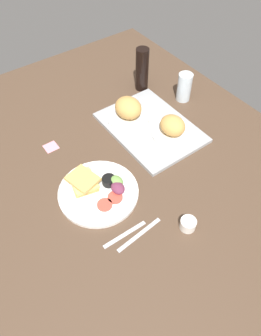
{
  "coord_description": "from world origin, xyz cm",
  "views": [
    {
      "loc": [
        66.04,
        -43.52,
        98.47
      ],
      "look_at": [
        2.0,
        3.0,
        4.0
      ],
      "focal_mm": 33.94,
      "sensor_mm": 36.0,
      "label": 1
    }
  ],
  "objects_px": {
    "fork": "(125,234)",
    "bread_plate_near": "(128,110)",
    "bread_plate_far": "(173,128)",
    "soda_bottle": "(142,69)",
    "sticky_note": "(51,147)",
    "drinking_glass": "(184,87)",
    "espresso_cup": "(188,224)",
    "serving_tray": "(150,127)",
    "knife": "(139,235)",
    "plate_with_salad": "(98,189)"
  },
  "relations": [
    {
      "from": "fork",
      "to": "sticky_note",
      "type": "relative_size",
      "value": 3.04
    },
    {
      "from": "bread_plate_near",
      "to": "soda_bottle",
      "type": "xyz_separation_m",
      "value": [
        -0.16,
        0.2,
        0.05
      ]
    },
    {
      "from": "bread_plate_far",
      "to": "sticky_note",
      "type": "distance_m",
      "value": 0.53
    },
    {
      "from": "fork",
      "to": "sticky_note",
      "type": "height_order",
      "value": "fork"
    },
    {
      "from": "espresso_cup",
      "to": "knife",
      "type": "relative_size",
      "value": 0.29
    },
    {
      "from": "plate_with_salad",
      "to": "bread_plate_far",
      "type": "bearing_deg",
      "value": 98.35
    },
    {
      "from": "serving_tray",
      "to": "espresso_cup",
      "type": "height_order",
      "value": "espresso_cup"
    },
    {
      "from": "bread_plate_far",
      "to": "bread_plate_near",
      "type": "bearing_deg",
      "value": -155.36
    },
    {
      "from": "soda_bottle",
      "to": "fork",
      "type": "bearing_deg",
      "value": -41.19
    },
    {
      "from": "sticky_note",
      "to": "espresso_cup",
      "type": "bearing_deg",
      "value": 18.35
    },
    {
      "from": "drinking_glass",
      "to": "sticky_note",
      "type": "height_order",
      "value": "drinking_glass"
    },
    {
      "from": "serving_tray",
      "to": "bread_plate_near",
      "type": "relative_size",
      "value": 2.35
    },
    {
      "from": "serving_tray",
      "to": "drinking_glass",
      "type": "bearing_deg",
      "value": 106.07
    },
    {
      "from": "bread_plate_far",
      "to": "fork",
      "type": "height_order",
      "value": "bread_plate_far"
    },
    {
      "from": "drinking_glass",
      "to": "soda_bottle",
      "type": "xyz_separation_m",
      "value": [
        -0.19,
        -0.11,
        0.04
      ]
    },
    {
      "from": "serving_tray",
      "to": "soda_bottle",
      "type": "bearing_deg",
      "value": 150.11
    },
    {
      "from": "bread_plate_far",
      "to": "soda_bottle",
      "type": "relative_size",
      "value": 0.91
    },
    {
      "from": "espresso_cup",
      "to": "bread_plate_near",
      "type": "bearing_deg",
      "value": 164.57
    },
    {
      "from": "espresso_cup",
      "to": "serving_tray",
      "type": "bearing_deg",
      "value": 156.34
    },
    {
      "from": "serving_tray",
      "to": "bread_plate_near",
      "type": "distance_m",
      "value": 0.12
    },
    {
      "from": "bread_plate_near",
      "to": "fork",
      "type": "xyz_separation_m",
      "value": [
        0.47,
        -0.35,
        -0.06
      ]
    },
    {
      "from": "bread_plate_near",
      "to": "fork",
      "type": "relative_size",
      "value": 1.13
    },
    {
      "from": "soda_bottle",
      "to": "espresso_cup",
      "type": "relative_size",
      "value": 3.85
    },
    {
      "from": "bread_plate_near",
      "to": "plate_with_salad",
      "type": "height_order",
      "value": "bread_plate_near"
    },
    {
      "from": "bread_plate_near",
      "to": "soda_bottle",
      "type": "relative_size",
      "value": 0.89
    },
    {
      "from": "bread_plate_far",
      "to": "espresso_cup",
      "type": "height_order",
      "value": "bread_plate_far"
    },
    {
      "from": "bread_plate_far",
      "to": "soda_bottle",
      "type": "height_order",
      "value": "soda_bottle"
    },
    {
      "from": "espresso_cup",
      "to": "fork",
      "type": "height_order",
      "value": "espresso_cup"
    },
    {
      "from": "espresso_cup",
      "to": "fork",
      "type": "bearing_deg",
      "value": -118.2
    },
    {
      "from": "serving_tray",
      "to": "drinking_glass",
      "type": "distance_m",
      "value": 0.28
    },
    {
      "from": "drinking_glass",
      "to": "serving_tray",
      "type": "bearing_deg",
      "value": -73.93
    },
    {
      "from": "plate_with_salad",
      "to": "drinking_glass",
      "type": "height_order",
      "value": "drinking_glass"
    },
    {
      "from": "serving_tray",
      "to": "sticky_note",
      "type": "bearing_deg",
      "value": -111.14
    },
    {
      "from": "fork",
      "to": "soda_bottle",
      "type": "bearing_deg",
      "value": 50.24
    },
    {
      "from": "bread_plate_far",
      "to": "knife",
      "type": "distance_m",
      "value": 0.51
    },
    {
      "from": "drinking_glass",
      "to": "espresso_cup",
      "type": "height_order",
      "value": "drinking_glass"
    },
    {
      "from": "espresso_cup",
      "to": "sticky_note",
      "type": "xyz_separation_m",
      "value": [
        -0.63,
        -0.21,
        -0.02
      ]
    },
    {
      "from": "serving_tray",
      "to": "bread_plate_near",
      "type": "height_order",
      "value": "bread_plate_near"
    },
    {
      "from": "knife",
      "to": "sticky_note",
      "type": "distance_m",
      "value": 0.56
    },
    {
      "from": "bread_plate_far",
      "to": "serving_tray",
      "type": "bearing_deg",
      "value": -155.7
    },
    {
      "from": "serving_tray",
      "to": "bread_plate_far",
      "type": "height_order",
      "value": "bread_plate_far"
    },
    {
      "from": "drinking_glass",
      "to": "bread_plate_far",
      "type": "bearing_deg",
      "value": -51.64
    },
    {
      "from": "soda_bottle",
      "to": "sticky_note",
      "type": "bearing_deg",
      "value": -79.44
    },
    {
      "from": "fork",
      "to": "knife",
      "type": "bearing_deg",
      "value": -35.44
    },
    {
      "from": "knife",
      "to": "bread_plate_far",
      "type": "bearing_deg",
      "value": 31.84
    },
    {
      "from": "sticky_note",
      "to": "drinking_glass",
      "type": "bearing_deg",
      "value": 82.91
    },
    {
      "from": "knife",
      "to": "serving_tray",
      "type": "bearing_deg",
      "value": 43.15
    },
    {
      "from": "soda_bottle",
      "to": "knife",
      "type": "bearing_deg",
      "value": -37.78
    },
    {
      "from": "drinking_glass",
      "to": "fork",
      "type": "bearing_deg",
      "value": -56.36
    },
    {
      "from": "fork",
      "to": "bread_plate_near",
      "type": "bearing_deg",
      "value": 54.49
    }
  ]
}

